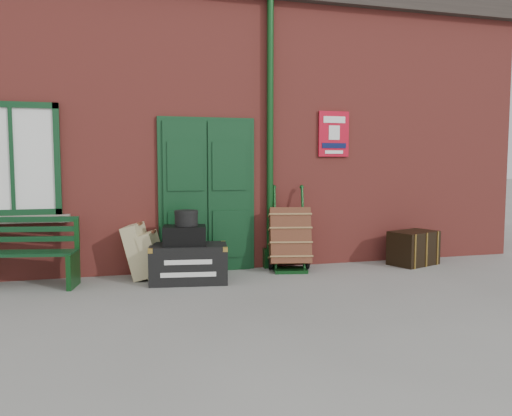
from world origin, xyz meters
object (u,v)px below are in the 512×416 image
object	(u,v)px
bench	(17,251)
porter_trolley	(289,238)
dark_trunk	(413,248)
houdini_trunk	(189,263)

from	to	relation	value
bench	porter_trolley	bearing A→B (deg)	11.81
bench	porter_trolley	size ratio (longest dim) A/B	1.26
porter_trolley	bench	bearing A→B (deg)	-166.87
bench	porter_trolley	world-z (taller)	porter_trolley
porter_trolley	dark_trunk	xyz separation A→B (m)	(2.02, -0.14, -0.21)
porter_trolley	dark_trunk	size ratio (longest dim) A/B	1.69
houdini_trunk	porter_trolley	xyz separation A→B (m)	(1.56, 0.40, 0.22)
bench	dark_trunk	bearing A→B (deg)	9.97
bench	porter_trolley	xyz separation A→B (m)	(3.73, 0.09, 0.01)
bench	dark_trunk	xyz separation A→B (m)	(5.75, -0.05, -0.20)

